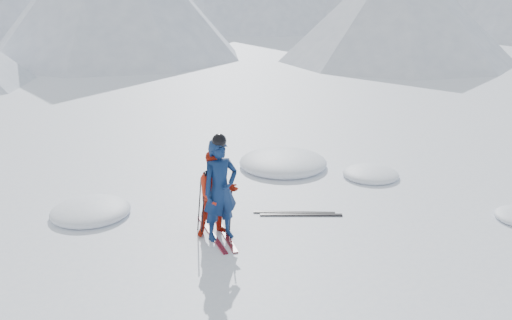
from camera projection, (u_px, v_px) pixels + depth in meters
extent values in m
plane|color=white|center=(341.00, 210.00, 11.46)|extent=(160.00, 160.00, 0.00)
cone|color=#B2BCD1|center=(397.00, 4.00, 31.68)|extent=(14.00, 14.00, 6.50)
imported|color=#0C214B|center=(220.00, 190.00, 9.92)|extent=(0.81, 0.65, 1.93)
imported|color=red|center=(217.00, 194.00, 10.10)|extent=(0.86, 0.69, 1.66)
cylinder|color=black|center=(203.00, 205.00, 10.09)|extent=(0.13, 0.09, 1.28)
cylinder|color=black|center=(231.00, 200.00, 10.31)|extent=(0.13, 0.08, 1.28)
cylinder|color=black|center=(199.00, 204.00, 10.35)|extent=(0.11, 0.09, 1.11)
cylinder|color=black|center=(231.00, 203.00, 10.40)|extent=(0.11, 0.08, 1.11)
cube|color=black|center=(212.00, 234.00, 10.33)|extent=(0.28, 1.70, 0.03)
cube|color=black|center=(224.00, 233.00, 10.39)|extent=(0.17, 1.70, 0.03)
cube|color=black|center=(294.00, 213.00, 11.28)|extent=(1.65, 0.59, 0.03)
cube|color=black|center=(301.00, 215.00, 11.17)|extent=(1.66, 0.54, 0.03)
ellipsoid|color=white|center=(91.00, 214.00, 11.23)|extent=(1.64, 1.64, 0.36)
ellipsoid|color=white|center=(371.00, 177.00, 13.39)|extent=(1.38, 1.38, 0.30)
ellipsoid|color=white|center=(283.00, 166.00, 14.11)|extent=(2.28, 2.28, 0.50)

